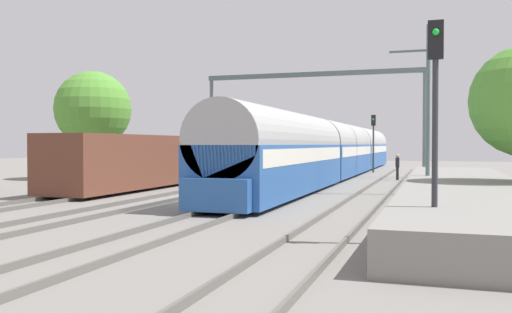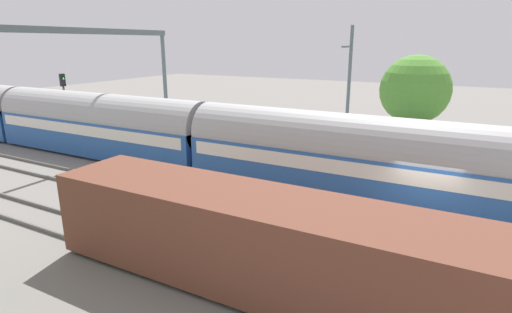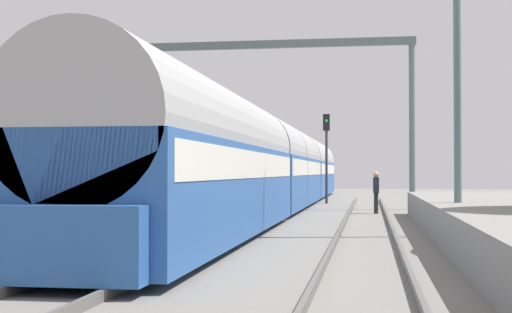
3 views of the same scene
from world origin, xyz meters
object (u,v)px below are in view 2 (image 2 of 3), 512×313
(person_crossing, at_px, (189,132))
(railway_signal_far, at_px, (65,98))
(passenger_train, at_px, (100,125))
(catenary_gantry, at_px, (67,63))
(freight_car, at_px, (250,240))

(person_crossing, distance_m, railway_signal_far, 9.90)
(passenger_train, xyz_separation_m, catenary_gantry, (-2.07, -0.26, 3.95))
(passenger_train, relative_size, person_crossing, 28.44)
(passenger_train, xyz_separation_m, railway_signal_far, (1.92, 5.69, 1.14))
(person_crossing, relative_size, catenary_gantry, 0.10)
(catenary_gantry, bearing_deg, person_crossing, -27.20)
(freight_car, bearing_deg, person_crossing, 43.05)
(freight_car, relative_size, catenary_gantry, 0.77)
(person_crossing, xyz_separation_m, catenary_gantry, (-6.55, 3.37, 4.89))
(railway_signal_far, xyz_separation_m, catenary_gantry, (-3.99, -5.96, 2.80))
(catenary_gantry, bearing_deg, railway_signal_far, 56.23)
(passenger_train, relative_size, catenary_gantry, 2.93)
(passenger_train, bearing_deg, railway_signal_far, 71.39)
(passenger_train, distance_m, catenary_gantry, 4.46)
(passenger_train, bearing_deg, person_crossing, -39.00)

